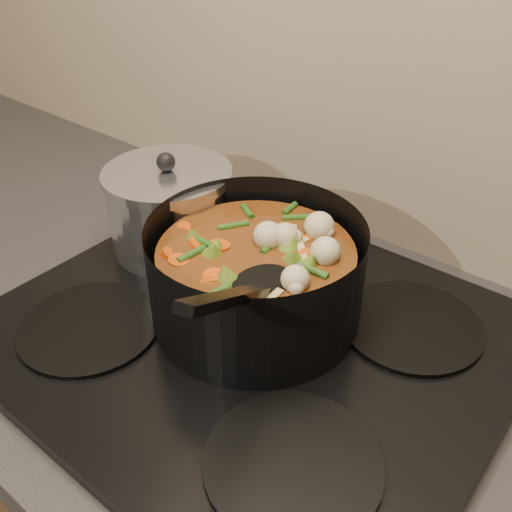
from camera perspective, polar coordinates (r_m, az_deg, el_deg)
The scene contains 3 objects.
stovetop at distance 0.74m, azimuth -0.54°, elevation -7.67°, with size 0.62×0.54×0.03m.
stockpot at distance 0.72m, azimuth -0.00°, elevation -2.02°, with size 0.28×0.36×0.20m.
saucepan at distance 0.86m, azimuth -8.55°, elevation 4.69°, with size 0.19×0.19×0.15m.
Camera 1 is at (0.35, 1.51, 1.42)m, focal length 40.00 mm.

